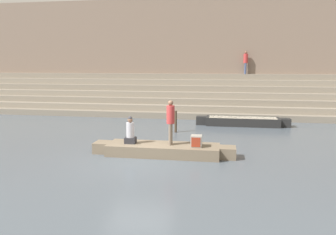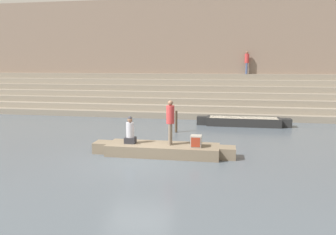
{
  "view_description": "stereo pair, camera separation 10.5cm",
  "coord_description": "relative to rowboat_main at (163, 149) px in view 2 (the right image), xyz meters",
  "views": [
    {
      "loc": [
        3.07,
        -11.65,
        3.64
      ],
      "look_at": [
        0.78,
        2.13,
        1.34
      ],
      "focal_mm": 35.0,
      "sensor_mm": 36.0,
      "label": 1
    },
    {
      "loc": [
        3.17,
        -11.64,
        3.64
      ],
      "look_at": [
        0.78,
        2.13,
        1.34
      ],
      "focal_mm": 35.0,
      "sensor_mm": 36.0,
      "label": 2
    }
  ],
  "objects": [
    {
      "name": "person_standing",
      "position": [
        0.3,
        0.01,
        1.24
      ],
      "size": [
        0.32,
        0.32,
        1.78
      ],
      "rotation": [
        0.0,
        0.0,
        -0.1
      ],
      "color": "#756656",
      "rests_on": "rowboat_main"
    },
    {
      "name": "person_on_steps",
      "position": [
        3.93,
        12.48,
        3.62
      ],
      "size": [
        0.32,
        0.32,
        1.67
      ],
      "rotation": [
        0.0,
        0.0,
        5.92
      ],
      "color": "#3D4C75",
      "rests_on": "ghat_steps"
    },
    {
      "name": "ground_plane",
      "position": [
        -0.78,
        -0.93,
        -0.24
      ],
      "size": [
        120.0,
        120.0,
        0.0
      ],
      "primitive_type": "plane",
      "color": "#4C5660"
    },
    {
      "name": "tv_set",
      "position": [
        1.34,
        -0.15,
        0.43
      ],
      "size": [
        0.42,
        0.44,
        0.45
      ],
      "rotation": [
        0.0,
        0.0,
        0.15
      ],
      "color": "#9E998E",
      "rests_on": "rowboat_main"
    },
    {
      "name": "person_rowing",
      "position": [
        -1.34,
        -0.04,
        0.67
      ],
      "size": [
        0.44,
        0.35,
        1.12
      ],
      "rotation": [
        0.0,
        0.0,
        -0.02
      ],
      "color": "#28282D",
      "rests_on": "rowboat_main"
    },
    {
      "name": "rowboat_main",
      "position": [
        0.0,
        0.0,
        0.0
      ],
      "size": [
        5.75,
        1.45,
        0.44
      ],
      "rotation": [
        0.0,
        0.0,
        -0.01
      ],
      "color": "#756651",
      "rests_on": "ground"
    },
    {
      "name": "mooring_post",
      "position": [
        -0.13,
        4.48,
        0.35
      ],
      "size": [
        0.13,
        0.13,
        1.17
      ],
      "primitive_type": "cylinder",
      "color": "#473828",
      "rests_on": "ground"
    },
    {
      "name": "back_wall",
      "position": [
        -0.78,
        13.37,
        4.01
      ],
      "size": [
        34.2,
        1.28,
        8.56
      ],
      "color": "#7F6B5B",
      "rests_on": "ground"
    },
    {
      "name": "ghat_steps",
      "position": [
        -0.78,
        11.29,
        0.8
      ],
      "size": [
        36.0,
        4.16,
        2.89
      ],
      "color": "gray",
      "rests_on": "ground"
    },
    {
      "name": "moored_boat_shore",
      "position": [
        3.51,
        7.03,
        0.03
      ],
      "size": [
        5.46,
        1.07,
        0.5
      ],
      "rotation": [
        0.0,
        0.0,
        -0.08
      ],
      "color": "black",
      "rests_on": "ground"
    }
  ]
}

